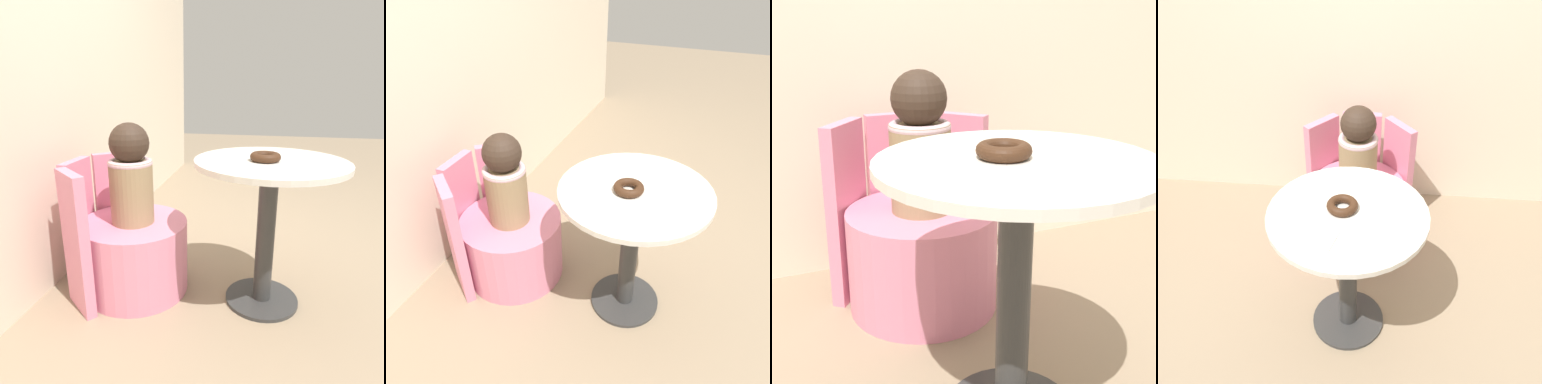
% 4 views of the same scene
% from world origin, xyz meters
% --- Properties ---
extents(ground_plane, '(12.00, 12.00, 0.00)m').
position_xyz_m(ground_plane, '(0.00, 0.00, 0.00)').
color(ground_plane, gray).
extents(back_wall, '(6.00, 0.06, 2.40)m').
position_xyz_m(back_wall, '(0.00, 1.13, 1.20)').
color(back_wall, beige).
rests_on(back_wall, ground_plane).
extents(round_table, '(0.68, 0.68, 0.72)m').
position_xyz_m(round_table, '(0.02, -0.00, 0.53)').
color(round_table, '#333333').
rests_on(round_table, ground_plane).
extents(tub_chair, '(0.55, 0.55, 0.38)m').
position_xyz_m(tub_chair, '(0.01, 0.66, 0.19)').
color(tub_chair, pink).
rests_on(tub_chair, ground_plane).
extents(booth_backrest, '(0.65, 0.24, 0.68)m').
position_xyz_m(booth_backrest, '(0.01, 0.89, 0.34)').
color(booth_backrest, pink).
rests_on(booth_backrest, ground_plane).
extents(child_figure, '(0.22, 0.22, 0.50)m').
position_xyz_m(child_figure, '(0.01, 0.66, 0.62)').
color(child_figure, '#937A56').
rests_on(child_figure, tub_chair).
extents(donut, '(0.13, 0.13, 0.04)m').
position_xyz_m(donut, '(-0.01, 0.02, 0.74)').
color(donut, '#3D2314').
rests_on(donut, round_table).
extents(paper_napkin, '(0.15, 0.15, 0.01)m').
position_xyz_m(paper_napkin, '(-0.07, -0.17, 0.72)').
color(paper_napkin, white).
rests_on(paper_napkin, round_table).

